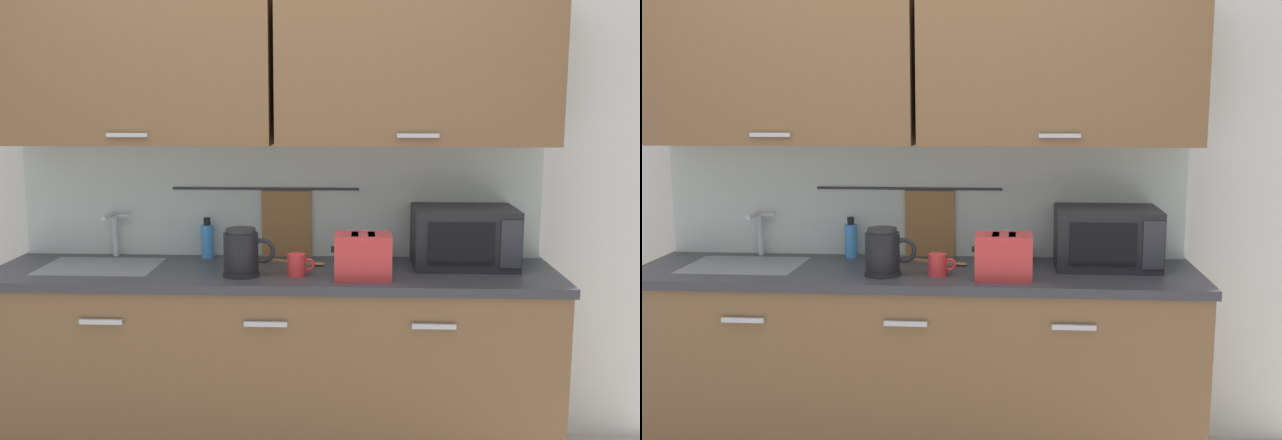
# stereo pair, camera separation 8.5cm
# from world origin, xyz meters

# --- Properties ---
(counter_unit) EXTENTS (2.53, 0.64, 0.90)m
(counter_unit) POSITION_xyz_m (-0.01, 0.30, 0.46)
(counter_unit) COLOR brown
(counter_unit) RESTS_ON ground
(back_wall_assembly) EXTENTS (3.70, 0.41, 2.50)m
(back_wall_assembly) POSITION_xyz_m (0.00, 0.53, 1.52)
(back_wall_assembly) COLOR silver
(back_wall_assembly) RESTS_ON ground
(sink_faucet) EXTENTS (0.09, 0.17, 0.22)m
(sink_faucet) POSITION_xyz_m (-0.80, 0.53, 1.04)
(sink_faucet) COLOR #B2B5BA
(sink_faucet) RESTS_ON counter_unit
(microwave) EXTENTS (0.46, 0.35, 0.27)m
(microwave) POSITION_xyz_m (0.86, 0.41, 1.04)
(microwave) COLOR black
(microwave) RESTS_ON counter_unit
(electric_kettle) EXTENTS (0.23, 0.16, 0.21)m
(electric_kettle) POSITION_xyz_m (-0.12, 0.17, 1.00)
(electric_kettle) COLOR black
(electric_kettle) RESTS_ON counter_unit
(dish_soap_bottle) EXTENTS (0.06, 0.06, 0.20)m
(dish_soap_bottle) POSITION_xyz_m (-0.34, 0.53, 0.99)
(dish_soap_bottle) COLOR #3F8CD8
(dish_soap_bottle) RESTS_ON counter_unit
(mug_near_sink) EXTENTS (0.12, 0.08, 0.09)m
(mug_near_sink) POSITION_xyz_m (-0.16, 0.37, 0.95)
(mug_near_sink) COLOR green
(mug_near_sink) RESTS_ON counter_unit
(mixing_bowl) EXTENTS (0.21, 0.21, 0.08)m
(mixing_bowl) POSITION_xyz_m (0.43, 0.47, 0.94)
(mixing_bowl) COLOR #A5ADB7
(mixing_bowl) RESTS_ON counter_unit
(toaster) EXTENTS (0.26, 0.17, 0.19)m
(toaster) POSITION_xyz_m (0.40, 0.15, 1.00)
(toaster) COLOR red
(toaster) RESTS_ON counter_unit
(mug_by_kettle) EXTENTS (0.12, 0.08, 0.09)m
(mug_by_kettle) POSITION_xyz_m (0.12, 0.18, 0.95)
(mug_by_kettle) COLOR red
(mug_by_kettle) RESTS_ON counter_unit
(wooden_spoon) EXTENTS (0.27, 0.13, 0.01)m
(wooden_spoon) POSITION_xyz_m (0.13, 0.41, 0.91)
(wooden_spoon) COLOR #9E7042
(wooden_spoon) RESTS_ON counter_unit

